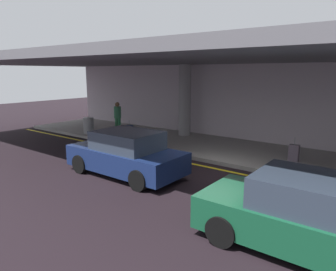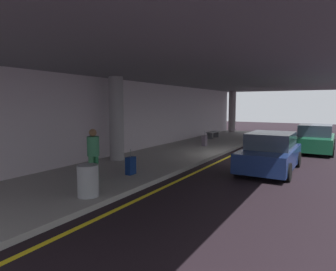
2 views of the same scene
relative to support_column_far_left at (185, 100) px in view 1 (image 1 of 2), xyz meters
The scene contains 12 objects.
ground_plane 6.23m from the support_column_far_left, 47.40° to the right, with size 60.00×60.00×0.00m, color black.
sidewalk 4.60m from the support_column_far_left, 17.36° to the right, with size 26.00×4.20×0.15m, color gray.
lane_stripe_yellow 5.85m from the support_column_far_left, 43.41° to the right, with size 26.00×0.14×0.01m, color yellow.
support_column_far_left is the anchor object (origin of this frame).
ceiling_overhang 4.79m from the support_column_far_left, 23.63° to the right, with size 28.00×13.20×0.30m, color slate.
terminal_back_wall 4.12m from the support_column_far_left, 14.03° to the left, with size 26.00×0.30×3.80m, color #B5A8B2.
car_dark_green 10.83m from the support_column_far_left, 43.07° to the right, with size 4.10×1.92×1.50m.
car_navy 6.56m from the support_column_far_left, 73.31° to the right, with size 4.10×1.92×1.50m.
traveler_with_luggage 3.74m from the support_column_far_left, 151.41° to the right, with size 0.38×0.38×1.68m.
suitcase_upright_primary 6.41m from the support_column_far_left, 14.90° to the right, with size 0.36×0.22×0.90m.
suitcase_upright_secondary 3.26m from the support_column_far_left, 130.43° to the right, with size 0.36×0.22×0.90m.
trash_bin_steel 5.38m from the support_column_far_left, 148.18° to the right, with size 0.56×0.56×0.85m, color gray.
Camera 1 is at (5.04, -8.95, 3.40)m, focal length 33.13 mm.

